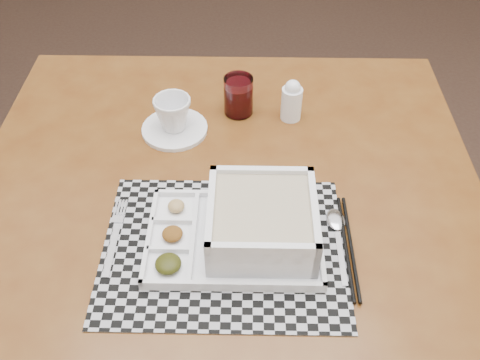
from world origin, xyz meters
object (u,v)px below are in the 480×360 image
at_px(serving_tray, 254,226).
at_px(cup, 173,114).
at_px(creamer_bottle, 292,101).
at_px(dining_table, 226,225).
at_px(juice_glass, 239,97).

relative_size(serving_tray, cup, 4.01).
height_order(cup, creamer_bottle, creamer_bottle).
distance_m(dining_table, creamer_bottle, 0.33).
distance_m(cup, juice_glass, 0.16).
height_order(juice_glass, creamer_bottle, creamer_bottle).
relative_size(cup, creamer_bottle, 0.82).
xyz_separation_m(serving_tray, juice_glass, (-0.00, 0.39, 0.00)).
relative_size(dining_table, creamer_bottle, 11.08).
relative_size(cup, juice_glass, 0.89).
xyz_separation_m(dining_table, cup, (-0.10, 0.22, 0.13)).
xyz_separation_m(dining_table, creamer_bottle, (0.17, 0.25, 0.13)).
bearing_deg(serving_tray, juice_glass, 90.40).
bearing_deg(cup, creamer_bottle, -4.68).
height_order(dining_table, juice_glass, juice_glass).
relative_size(dining_table, juice_glass, 12.07).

